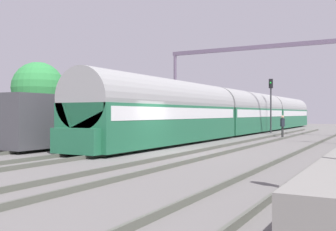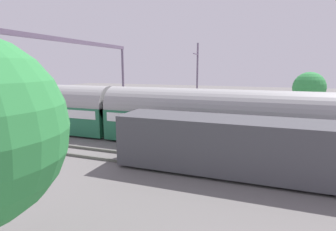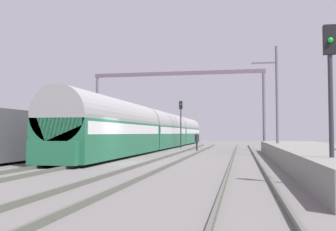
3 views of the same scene
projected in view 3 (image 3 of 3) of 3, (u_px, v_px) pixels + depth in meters
name	position (u px, v px, depth m)	size (l,w,h in m)	color
ground	(124.00, 163.00, 20.79)	(120.00, 120.00, 0.00)	slate
track_far_west	(17.00, 160.00, 22.02)	(1.52, 60.00, 0.16)	#585B50
track_west	(87.00, 161.00, 21.20)	(1.52, 60.00, 0.16)	#585B50
track_east	(163.00, 162.00, 20.38)	(1.52, 60.00, 0.16)	#585B50
track_far_east	(245.00, 163.00, 19.56)	(1.52, 60.00, 0.16)	#585B50
platform	(315.00, 155.00, 20.81)	(4.40, 28.00, 0.90)	gray
passenger_train	(162.00, 130.00, 41.47)	(2.93, 49.20, 3.82)	#236B47
freight_car	(37.00, 136.00, 24.15)	(2.80, 13.00, 2.70)	#47474C
person_crossing	(197.00, 140.00, 35.32)	(0.41, 0.47, 1.73)	#333333
railway_signal_near	(330.00, 83.00, 11.41)	(0.36, 0.30, 4.91)	#2D2D33
railway_signal_far	(181.00, 118.00, 42.13)	(0.36, 0.30, 5.22)	#2D2D33
catenary_gantry	(177.00, 90.00, 38.16)	(17.44, 0.28, 7.86)	slate
catenary_pole_east_mid	(276.00, 99.00, 27.52)	(1.90, 0.20, 8.00)	slate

